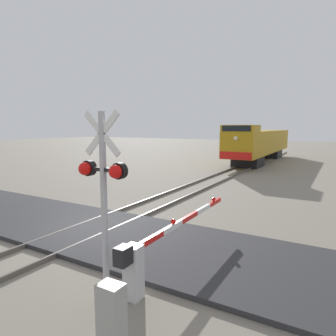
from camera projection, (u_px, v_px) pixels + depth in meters
ground_plane at (92, 231)px, 11.14m from camera, size 160.00×160.00×0.00m
rail_track_left at (78, 226)px, 11.48m from camera, size 0.08×80.00×0.15m
rail_track_right at (106, 233)px, 10.77m from camera, size 0.08×80.00×0.15m
road_surface at (92, 229)px, 11.13m from camera, size 36.00×4.42×0.15m
locomotive at (260, 143)px, 33.12m from camera, size 2.92×18.35×4.02m
crossing_signal at (103, 186)px, 6.28m from camera, size 1.18×0.33×4.19m
crossing_gate at (152, 251)px, 7.29m from camera, size 0.36×5.93×1.36m
utility_cabinet at (112, 322)px, 4.92m from camera, size 0.42×0.32×1.33m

